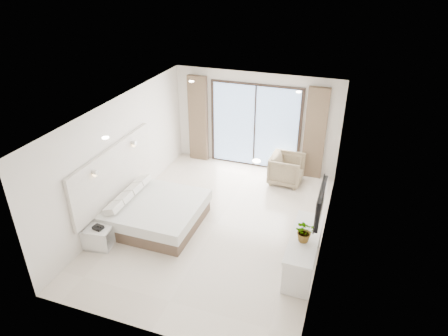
% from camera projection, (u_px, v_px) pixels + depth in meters
% --- Properties ---
extents(ground, '(6.20, 6.20, 0.00)m').
position_uv_depth(ground, '(217.00, 224.00, 9.01)').
color(ground, beige).
rests_on(ground, ground).
extents(room_shell, '(4.62, 6.22, 2.72)m').
position_uv_depth(room_shell, '(219.00, 147.00, 8.91)').
color(room_shell, silver).
rests_on(room_shell, ground).
extents(bed, '(1.98, 1.88, 0.69)m').
position_uv_depth(bed, '(155.00, 212.00, 8.91)').
color(bed, brown).
rests_on(bed, ground).
extents(nightstand, '(0.56, 0.49, 0.46)m').
position_uv_depth(nightstand, '(99.00, 238.00, 8.20)').
color(nightstand, silver).
rests_on(nightstand, ground).
extents(phone, '(0.22, 0.18, 0.07)m').
position_uv_depth(phone, '(98.00, 228.00, 8.07)').
color(phone, black).
rests_on(phone, nightstand).
extents(console_desk, '(0.53, 1.68, 0.77)m').
position_uv_depth(console_desk, '(304.00, 245.00, 7.46)').
color(console_desk, silver).
rests_on(console_desk, ground).
extents(plant, '(0.51, 0.54, 0.33)m').
position_uv_depth(plant, '(305.00, 233.00, 7.19)').
color(plant, '#33662D').
rests_on(plant, console_desk).
extents(armchair, '(0.80, 0.85, 0.85)m').
position_uv_depth(armchair, '(287.00, 168.00, 10.50)').
color(armchair, '#8E7D5D').
rests_on(armchair, ground).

